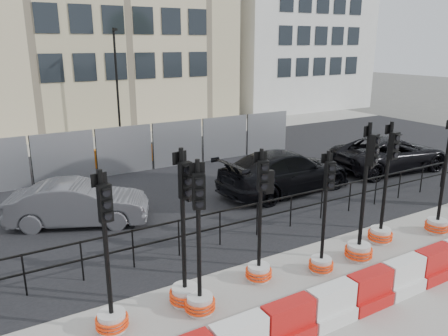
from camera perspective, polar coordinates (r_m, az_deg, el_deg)
ground at (r=11.64m, az=7.73°, el=-10.93°), size 120.00×120.00×0.00m
sidewalk_near at (r=9.80m, az=19.12°, el=-17.27°), size 40.00×6.00×0.02m
road at (r=17.24m, az=-6.76°, el=-1.76°), size 40.00×14.00×0.03m
sidewalk_far at (r=25.48m, az=-15.07°, el=3.61°), size 40.00×4.00×0.02m
building_white at (r=38.28m, az=7.94°, el=20.01°), size 12.00×9.06×16.00m
kerb_railing at (r=12.23m, az=4.36°, el=-5.92°), size 18.00×0.04×1.00m
heras_fencing at (r=19.32m, az=-11.45°, el=2.13°), size 14.33×1.72×2.00m
lamp_post_far at (r=24.18m, az=-13.79°, el=10.77°), size 0.12×0.56×6.00m
barrier_row at (r=9.72m, az=18.39°, el=-15.03°), size 13.60×0.50×0.80m
traffic_signal_a at (r=8.71m, az=-14.59°, el=-16.36°), size 0.63×0.63×3.18m
traffic_signal_b at (r=9.17m, az=-5.09°, el=-13.08°), size 0.66×0.66×3.35m
traffic_signal_c at (r=8.94m, az=-3.21°, el=-14.84°), size 0.63×0.63×3.21m
traffic_signal_d at (r=10.03m, az=4.70°, el=-10.74°), size 0.61×0.61×3.11m
traffic_signal_e at (r=10.65m, az=12.72°, el=-10.21°), size 0.58×0.58×2.97m
traffic_signal_f at (r=11.38m, az=17.50°, el=-7.59°), size 0.69×0.69×3.50m
traffic_signal_g at (r=12.57m, az=19.97°, el=-6.26°), size 0.66×0.66×3.34m
traffic_signal_h at (r=13.81m, az=26.34°, el=-4.98°), size 0.66×0.66×3.35m
car_b at (r=13.69m, az=-18.46°, el=-4.41°), size 4.41×5.08×1.33m
car_c at (r=15.94m, az=8.02°, el=-0.46°), size 2.77×5.54×1.53m
car_d at (r=19.80m, az=20.85°, el=1.76°), size 3.40×5.69×1.45m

